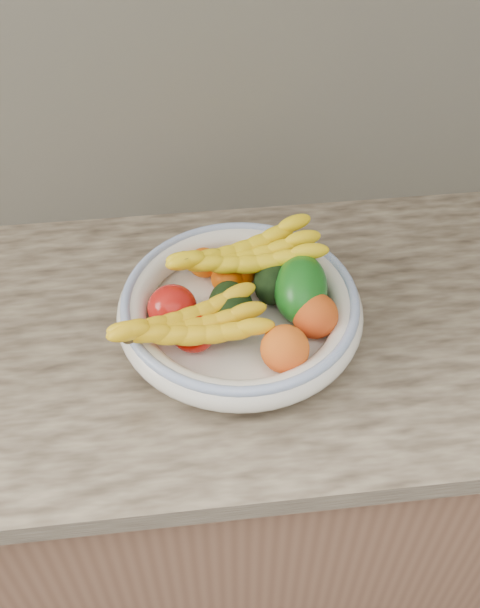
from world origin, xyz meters
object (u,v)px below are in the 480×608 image
(fruit_bowl, at_px, (240,309))
(green_mango, at_px, (301,289))
(banana_bunch_back, at_px, (245,259))
(banana_bunch_front, at_px, (189,329))

(fruit_bowl, distance_m, green_mango, 0.10)
(fruit_bowl, distance_m, banana_bunch_back, 0.08)
(green_mango, distance_m, banana_bunch_front, 0.19)
(fruit_bowl, relative_size, green_mango, 3.02)
(banana_bunch_back, distance_m, banana_bunch_front, 0.17)
(banana_bunch_front, bearing_deg, banana_bunch_back, 41.67)
(green_mango, bearing_deg, banana_bunch_back, 150.93)
(banana_bunch_back, xyz_separation_m, banana_bunch_front, (-0.10, -0.14, -0.01))
(green_mango, bearing_deg, fruit_bowl, -165.64)
(fruit_bowl, height_order, green_mango, green_mango)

